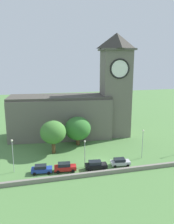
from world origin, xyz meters
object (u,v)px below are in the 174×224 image
car_silver (120,162)px  tree_riverside_west (78,128)px  streetlamp_central (143,139)px  streetlamp_west_mid (85,149)px  car_blue (42,169)px  church (79,105)px  car_red (65,167)px  tree_riverside_east (53,132)px  car_black (96,165)px  streetlamp_west_end (13,151)px

car_silver → tree_riverside_west: 16.59m
streetlamp_central → streetlamp_west_mid: bearing=-175.2°
streetlamp_central → car_blue: bearing=-175.8°
church → car_red: (-8.03, -22.34, -8.59)m
tree_riverside_east → car_blue: bearing=-109.9°
car_blue → car_black: 11.47m
car_black → streetlamp_central: streetlamp_central is taller
church → streetlamp_central: church is taller
car_blue → tree_riverside_east: (3.57, 9.87, 4.63)m
streetlamp_central → tree_riverside_west: tree_riverside_west is taller
car_silver → streetlamp_central: size_ratio=0.63×
streetlamp_west_end → tree_riverside_east: tree_riverside_east is taller
streetlamp_central → streetlamp_west_end: bearing=179.9°
car_blue → streetlamp_west_mid: streetlamp_west_mid is taller
streetlamp_west_end → tree_riverside_west: tree_riverside_west is taller
streetlamp_west_mid → streetlamp_central: size_ratio=0.87×
car_red → car_black: car_black is taller
car_silver → streetlamp_west_end: size_ratio=0.61×
car_red → streetlamp_west_mid: bearing=12.1°
car_black → streetlamp_central: 13.32m
tree_riverside_west → church: bearing=74.5°
streetlamp_west_mid → tree_riverside_west: bearing=84.6°
car_silver → streetlamp_west_end: bearing=173.7°
car_black → tree_riverside_west: tree_riverside_west is taller
car_red → streetlamp_west_mid: size_ratio=0.78×
church → streetlamp_west_end: size_ratio=5.18×
church → tree_riverside_west: church is taller
car_silver → tree_riverside_west: bearing=113.9°
church → tree_riverside_east: church is taller
car_silver → streetlamp_central: 8.05m
church → streetlamp_west_mid: church is taller
car_black → tree_riverside_east: bearing=125.2°
church → streetlamp_central: bearing=-61.5°
car_black → streetlamp_west_end: (-17.01, 3.02, 3.83)m
church → car_blue: bearing=-120.5°
car_silver → streetlamp_west_mid: bearing=170.8°
car_red → car_black: 6.58m
car_black → streetlamp_central: (12.44, 2.98, 3.74)m
tree_riverside_east → car_silver: bearing=-37.8°
church → tree_riverside_east: 15.73m
car_red → car_silver: size_ratio=1.08×
streetlamp_west_mid → tree_riverside_west: tree_riverside_west is taller
streetlamp_west_mid → tree_riverside_east: tree_riverside_east is taller
church → car_black: size_ratio=7.62×
church → tree_riverside_west: size_ratio=4.70×
car_silver → car_black: bearing=-175.1°
tree_riverside_east → streetlamp_west_mid: bearing=-57.9°
streetlamp_central → tree_riverside_east: 21.85m
car_red → tree_riverside_east: (-1.30, 10.33, 4.54)m
church → streetlamp_central: (10.94, -20.15, -4.83)m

